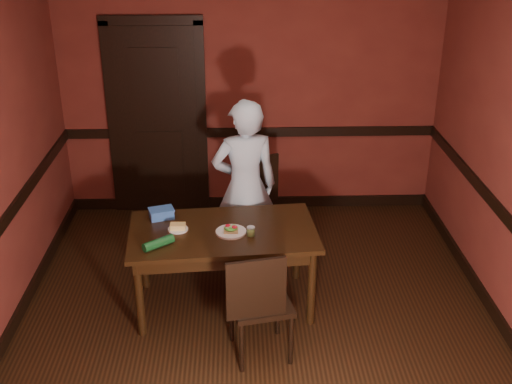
{
  "coord_description": "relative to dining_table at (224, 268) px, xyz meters",
  "views": [
    {
      "loc": [
        -0.14,
        -4.36,
        3.21
      ],
      "look_at": [
        0.0,
        0.35,
        1.05
      ],
      "focal_mm": 45.0,
      "sensor_mm": 36.0,
      "label": 1
    }
  ],
  "objects": [
    {
      "name": "baseboard_right",
      "position": [
        2.26,
        -0.32,
        -0.3
      ],
      "size": [
        0.03,
        4.5,
        0.12
      ],
      "primitive_type": "cube",
      "color": "black",
      "rests_on": "ground"
    },
    {
      "name": "dado_back",
      "position": [
        0.27,
        1.91,
        0.54
      ],
      "size": [
        4.0,
        0.03,
        0.1
      ],
      "primitive_type": "cube",
      "color": "black",
      "rests_on": "ground"
    },
    {
      "name": "door",
      "position": [
        -0.73,
        1.9,
        0.73
      ],
      "size": [
        1.05,
        0.07,
        2.2
      ],
      "color": "black",
      "rests_on": "ground"
    },
    {
      "name": "dado_right",
      "position": [
        2.26,
        -0.32,
        0.54
      ],
      "size": [
        0.03,
        4.5,
        0.1
      ],
      "primitive_type": "cube",
      "color": "black",
      "rests_on": "ground"
    },
    {
      "name": "wall_back",
      "position": [
        0.27,
        1.93,
        0.99
      ],
      "size": [
        4.0,
        0.02,
        2.7
      ],
      "primitive_type": "cube",
      "color": "maroon",
      "rests_on": "ground"
    },
    {
      "name": "sandwich_plate",
      "position": [
        0.07,
        -0.05,
        0.38
      ],
      "size": [
        0.25,
        0.25,
        0.06
      ],
      "rotation": [
        0.0,
        0.0,
        -0.29
      ],
      "color": "silver",
      "rests_on": "dining_table"
    },
    {
      "name": "wrapped_veg",
      "position": [
        -0.5,
        -0.27,
        0.4
      ],
      "size": [
        0.25,
        0.22,
        0.07
      ],
      "primitive_type": "cylinder",
      "rotation": [
        0.0,
        1.57,
        0.66
      ],
      "color": "#12441D",
      "rests_on": "dining_table"
    },
    {
      "name": "baseboard_back",
      "position": [
        0.27,
        1.91,
        -0.3
      ],
      "size": [
        4.0,
        0.03,
        0.12
      ],
      "primitive_type": "cube",
      "color": "black",
      "rests_on": "ground"
    },
    {
      "name": "cheese_saucer",
      "position": [
        -0.37,
        0.02,
        0.38
      ],
      "size": [
        0.17,
        0.17,
        0.05
      ],
      "rotation": [
        0.0,
        0.0,
        -0.18
      ],
      "color": "silver",
      "rests_on": "dining_table"
    },
    {
      "name": "sauce_jar",
      "position": [
        0.23,
        -0.1,
        0.4
      ],
      "size": [
        0.07,
        0.07,
        0.08
      ],
      "rotation": [
        0.0,
        0.0,
        -0.33
      ],
      "color": "olive",
      "rests_on": "dining_table"
    },
    {
      "name": "floor",
      "position": [
        0.27,
        -0.32,
        -0.36
      ],
      "size": [
        4.0,
        4.5,
        0.01
      ],
      "primitive_type": "cube",
      "color": "black",
      "rests_on": "ground"
    },
    {
      "name": "food_tub",
      "position": [
        -0.53,
        0.24,
        0.41
      ],
      "size": [
        0.24,
        0.2,
        0.09
      ],
      "rotation": [
        0.0,
        0.0,
        0.32
      ],
      "color": "blue",
      "rests_on": "dining_table"
    },
    {
      "name": "chair_near",
      "position": [
        0.29,
        -0.66,
        0.11
      ],
      "size": [
        0.52,
        0.52,
        0.94
      ],
      "primitive_type": null,
      "rotation": [
        0.0,
        0.0,
        3.34
      ],
      "color": "black",
      "rests_on": "floor"
    },
    {
      "name": "person",
      "position": [
        0.19,
        0.63,
        0.46
      ],
      "size": [
        0.66,
        0.49,
        1.65
      ],
      "primitive_type": "imported",
      "rotation": [
        0.0,
        0.0,
        3.32
      ],
      "color": "#A9C7DD",
      "rests_on": "floor"
    },
    {
      "name": "dining_table",
      "position": [
        0.0,
        0.0,
        0.0
      ],
      "size": [
        1.6,
        0.99,
        0.72
      ],
      "primitive_type": "cube",
      "rotation": [
        0.0,
        0.0,
        0.08
      ],
      "color": "black",
      "rests_on": "floor"
    },
    {
      "name": "baseboard_left",
      "position": [
        -1.71,
        -0.32,
        -0.3
      ],
      "size": [
        0.03,
        4.5,
        0.12
      ],
      "primitive_type": "cube",
      "color": "black",
      "rests_on": "ground"
    },
    {
      "name": "chair_far",
      "position": [
        0.24,
        0.83,
        0.12
      ],
      "size": [
        0.58,
        0.58,
        0.96
      ],
      "primitive_type": null,
      "rotation": [
        0.0,
        0.0,
        0.37
      ],
      "color": "black",
      "rests_on": "floor"
    }
  ]
}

